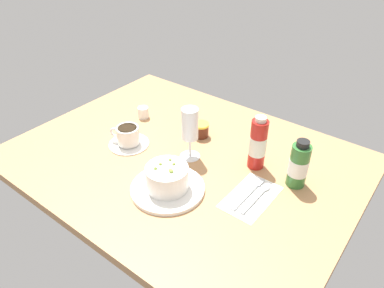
% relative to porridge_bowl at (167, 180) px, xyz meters
% --- Properties ---
extents(ground_plane, '(1.10, 0.84, 0.03)m').
position_rel_porridge_bowl_xyz_m(ground_plane, '(-0.07, 0.16, -0.05)').
color(ground_plane, '#B27F51').
extents(porridge_bowl, '(0.22, 0.22, 0.09)m').
position_rel_porridge_bowl_xyz_m(porridge_bowl, '(0.00, 0.00, 0.00)').
color(porridge_bowl, white).
rests_on(porridge_bowl, ground_plane).
extents(cutlery_setting, '(0.12, 0.19, 0.01)m').
position_rel_porridge_bowl_xyz_m(cutlery_setting, '(0.21, 0.13, -0.03)').
color(cutlery_setting, white).
rests_on(cutlery_setting, ground_plane).
extents(coffee_cup, '(0.14, 0.14, 0.07)m').
position_rel_porridge_bowl_xyz_m(coffee_cup, '(-0.26, 0.10, -0.01)').
color(coffee_cup, white).
rests_on(coffee_cup, ground_plane).
extents(creamer_jug, '(0.05, 0.04, 0.05)m').
position_rel_porridge_bowl_xyz_m(creamer_jug, '(-0.35, 0.26, -0.01)').
color(creamer_jug, white).
rests_on(creamer_jug, ground_plane).
extents(wine_glass, '(0.07, 0.07, 0.18)m').
position_rel_porridge_bowl_xyz_m(wine_glass, '(-0.05, 0.17, 0.08)').
color(wine_glass, white).
rests_on(wine_glass, ground_plane).
extents(jam_jar, '(0.06, 0.06, 0.05)m').
position_rel_porridge_bowl_xyz_m(jam_jar, '(-0.09, 0.29, -0.01)').
color(jam_jar, '#4F2114').
rests_on(jam_jar, ground_plane).
extents(sauce_bottle_green, '(0.06, 0.06, 0.15)m').
position_rel_porridge_bowl_xyz_m(sauce_bottle_green, '(0.28, 0.25, 0.03)').
color(sauce_bottle_green, '#337233').
rests_on(sauce_bottle_green, ground_plane).
extents(sauce_bottle_red, '(0.05, 0.05, 0.18)m').
position_rel_porridge_bowl_xyz_m(sauce_bottle_red, '(0.15, 0.26, 0.05)').
color(sauce_bottle_red, '#B21E19').
rests_on(sauce_bottle_red, ground_plane).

